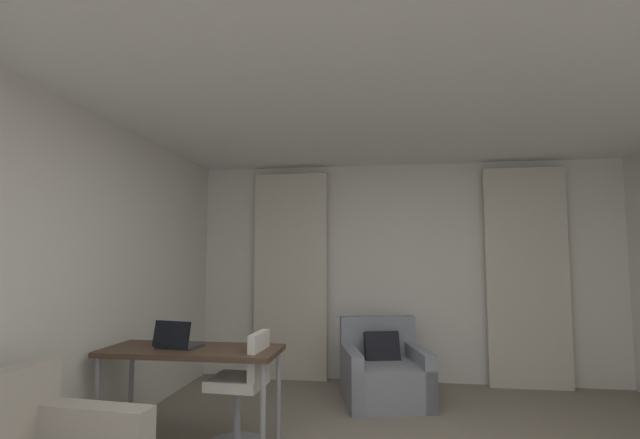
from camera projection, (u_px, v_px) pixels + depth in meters
wall_window at (404, 271)px, 5.50m from camera, size 5.12×0.06×2.60m
wall_left at (17, 282)px, 2.87m from camera, size 0.06×6.12×2.60m
ceiling at (421, 54)px, 2.63m from camera, size 5.12×6.12×0.06m
curtain_left_panel at (290, 275)px, 5.56m from camera, size 0.90×0.06×2.50m
curtain_right_panel at (527, 276)px, 5.17m from camera, size 0.90×0.06×2.50m
armchair at (384, 374)px, 4.64m from camera, size 0.98×1.00×0.82m
desk at (192, 357)px, 3.58m from camera, size 1.39×0.57×0.74m
desk_chair at (242, 396)px, 3.49m from camera, size 0.48×0.48×0.88m
laptop at (177, 342)px, 3.60m from camera, size 0.36×0.30×0.22m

